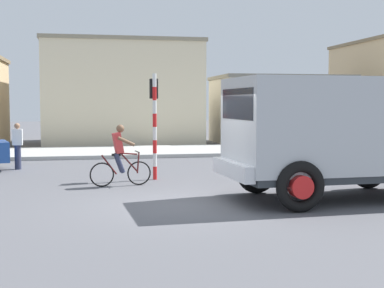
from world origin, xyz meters
The scene contains 8 objects.
ground_plane centered at (0.00, 0.00, 0.00)m, with size 120.00×120.00×0.00m, color #56565B.
sidewalk_far centered at (0.00, 13.14, 0.08)m, with size 80.00×5.00×0.16m, color #ADADA8.
truck_foreground centered at (3.70, 0.06, 1.67)m, with size 5.54×3.05×2.90m.
cyclist centered at (-1.32, 3.17, 0.86)m, with size 1.72×0.53×1.72m.
traffic_light_pole centered at (-0.20, 4.35, 2.07)m, with size 0.24×0.43×3.20m.
pedestrian_near_kerb centered at (-4.59, 7.76, 0.85)m, with size 0.34×0.22×1.62m.
building_mid_block centered at (-0.18, 20.12, 2.91)m, with size 8.78×7.36×5.80m.
building_corner_right centered at (9.08, 18.76, 1.96)m, with size 7.65×5.13×3.91m.
Camera 1 is at (-2.26, -12.09, 2.31)m, focal length 51.13 mm.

